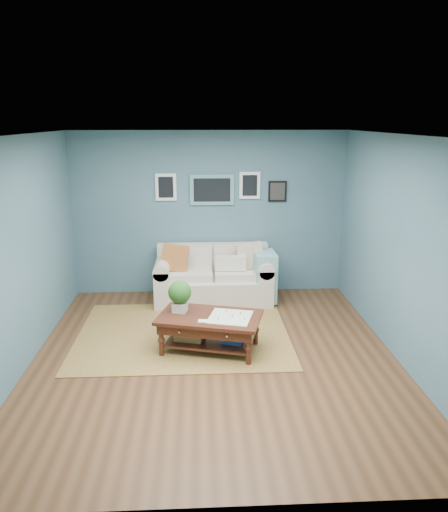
{
  "coord_description": "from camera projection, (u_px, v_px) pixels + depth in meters",
  "views": [
    {
      "loc": [
        -0.18,
        -5.67,
        2.88
      ],
      "look_at": [
        0.17,
        1.0,
        1.03
      ],
      "focal_mm": 35.0,
      "sensor_mm": 36.0,
      "label": 1
    }
  ],
  "objects": [
    {
      "name": "room_shell",
      "position": [
        214.0,
        251.0,
        5.93
      ],
      "size": [
        5.0,
        5.02,
        2.7
      ],
      "color": "brown",
      "rests_on": "ground"
    },
    {
      "name": "coffee_table",
      "position": [
        205.0,
        321.0,
        6.33
      ],
      "size": [
        1.42,
        1.05,
        0.89
      ],
      "rotation": [
        0.0,
        0.0,
        -0.26
      ],
      "color": "black",
      "rests_on": "ground"
    },
    {
      "name": "loveseat",
      "position": [
        218.0,
        277.0,
        8.08
      ],
      "size": [
        1.92,
        0.87,
        0.98
      ],
      "color": "beige",
      "rests_on": "ground"
    },
    {
      "name": "area_rug",
      "position": [
        183.0,
        334.0,
        6.89
      ],
      "size": [
        2.88,
        2.3,
        0.01
      ],
      "primitive_type": "cube",
      "color": "brown",
      "rests_on": "ground"
    }
  ]
}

